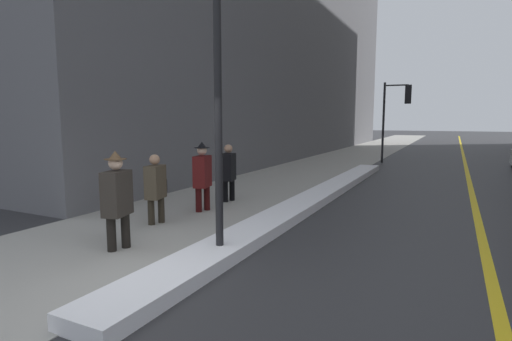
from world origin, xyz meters
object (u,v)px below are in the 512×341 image
at_px(pedestrian_in_glasses, 202,174).
at_px(pedestrian_trailing, 229,170).
at_px(lamp_post, 217,37).
at_px(pedestrian_in_fedora, 117,196).
at_px(pedestrian_with_shoulder_bag, 156,186).
at_px(traffic_light_near, 398,105).

xyz_separation_m(pedestrian_in_glasses, pedestrian_trailing, (-0.03, 1.26, -0.06)).
relative_size(lamp_post, pedestrian_trailing, 3.77).
distance_m(lamp_post, pedestrian_in_fedora, 3.01).
bearing_deg(lamp_post, pedestrian_in_glasses, 128.55).
bearing_deg(lamp_post, pedestrian_with_shoulder_bag, 152.51).
relative_size(traffic_light_near, pedestrian_in_fedora, 2.40).
bearing_deg(lamp_post, pedestrian_trailing, 118.44).
xyz_separation_m(traffic_light_near, pedestrian_in_fedora, (-2.34, -16.14, -1.97)).
xyz_separation_m(pedestrian_in_fedora, pedestrian_with_shoulder_bag, (-0.55, 1.59, -0.10)).
bearing_deg(pedestrian_trailing, pedestrian_in_fedora, -8.75).
bearing_deg(pedestrian_trailing, pedestrian_in_glasses, -12.30).
relative_size(pedestrian_in_fedora, pedestrian_with_shoulder_bag, 1.14).
height_order(traffic_light_near, pedestrian_trailing, traffic_light_near).
height_order(lamp_post, pedestrian_in_fedora, lamp_post).
bearing_deg(pedestrian_trailing, lamp_post, 14.79).
bearing_deg(traffic_light_near, pedestrian_in_glasses, -106.45).
distance_m(lamp_post, pedestrian_with_shoulder_bag, 3.59).
xyz_separation_m(lamp_post, traffic_light_near, (0.64, 15.72, -0.47)).
height_order(lamp_post, pedestrian_trailing, lamp_post).
distance_m(lamp_post, traffic_light_near, 15.74).
bearing_deg(pedestrian_in_glasses, traffic_light_near, 154.86).
bearing_deg(traffic_light_near, pedestrian_in_fedora, -103.23).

